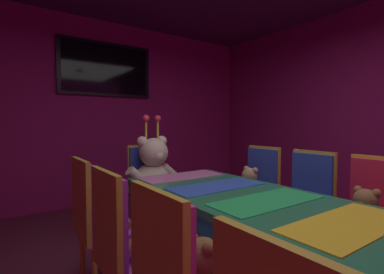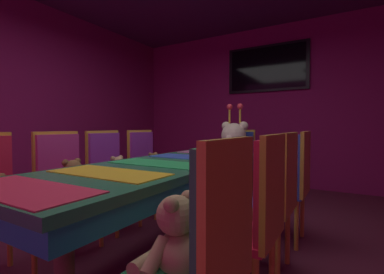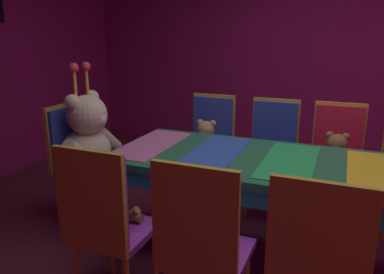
# 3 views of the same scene
# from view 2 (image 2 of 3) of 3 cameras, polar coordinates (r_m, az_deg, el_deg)

# --- Properties ---
(ground_plane) EXTENTS (7.90, 7.90, 0.00)m
(ground_plane) POSITION_cam_2_polar(r_m,az_deg,el_deg) (2.32, -7.05, -24.06)
(ground_plane) COLOR #591E33
(wall_back) EXTENTS (5.20, 0.12, 2.80)m
(wall_back) POSITION_cam_2_polar(r_m,az_deg,el_deg) (5.03, 15.78, 6.36)
(wall_back) COLOR #8C1959
(wall_back) RESTS_ON ground_plane
(banquet_table) EXTENTS (0.90, 2.35, 0.75)m
(banquet_table) POSITION_cam_2_polar(r_m,az_deg,el_deg) (2.11, -7.13, -7.93)
(banquet_table) COLOR #26724C
(banquet_table) RESTS_ON ground_plane
(chair_left_1) EXTENTS (0.42, 0.41, 0.98)m
(chair_left_1) POSITION_cam_2_polar(r_m,az_deg,el_deg) (2.56, -25.75, -7.66)
(chair_left_1) COLOR #CC338C
(chair_left_1) RESTS_ON ground_plane
(teddy_left_1) EXTENTS (0.25, 0.32, 0.30)m
(teddy_left_1) POSITION_cam_2_polar(r_m,az_deg,el_deg) (2.45, -23.83, -8.30)
(teddy_left_1) COLOR brown
(teddy_left_1) RESTS_ON chair_left_1
(chair_left_2) EXTENTS (0.42, 0.41, 0.98)m
(chair_left_2) POSITION_cam_2_polar(r_m,az_deg,el_deg) (2.90, -17.33, -6.42)
(chair_left_2) COLOR purple
(chair_left_2) RESTS_ON ground_plane
(teddy_left_2) EXTENTS (0.23, 0.29, 0.28)m
(teddy_left_2) POSITION_cam_2_polar(r_m,az_deg,el_deg) (2.80, -15.34, -7.11)
(teddy_left_2) COLOR tan
(teddy_left_2) RESTS_ON chair_left_2
(chair_left_3) EXTENTS (0.42, 0.41, 0.98)m
(chair_left_3) POSITION_cam_2_polar(r_m,az_deg,el_deg) (3.30, -9.94, -5.33)
(chair_left_3) COLOR purple
(chair_left_3) RESTS_ON ground_plane
(teddy_left_3) EXTENTS (0.22, 0.28, 0.27)m
(teddy_left_3) POSITION_cam_2_polar(r_m,az_deg,el_deg) (3.21, -7.98, -5.95)
(teddy_left_3) COLOR brown
(teddy_left_3) RESTS_ON chair_left_3
(chair_right_0) EXTENTS (0.42, 0.41, 0.98)m
(chair_right_0) POSITION_cam_2_polar(r_m,az_deg,el_deg) (1.04, 3.62, -22.11)
(chair_right_0) COLOR #268C4C
(chair_right_0) RESTS_ON ground_plane
(teddy_right_0) EXTENTS (0.26, 0.33, 0.31)m
(teddy_right_0) POSITION_cam_2_polar(r_m,az_deg,el_deg) (1.11, -3.60, -20.75)
(teddy_right_0) COLOR tan
(teddy_right_0) RESTS_ON chair_right_0
(chair_right_1) EXTENTS (0.42, 0.41, 0.98)m
(chair_right_1) POSITION_cam_2_polar(r_m,az_deg,el_deg) (1.51, 13.84, -14.37)
(chair_right_1) COLOR red
(chair_right_1) RESTS_ON ground_plane
(teddy_right_1) EXTENTS (0.26, 0.34, 0.32)m
(teddy_right_1) POSITION_cam_2_polar(r_m,az_deg,el_deg) (1.55, 8.51, -13.86)
(teddy_right_1) COLOR olive
(teddy_right_1) RESTS_ON chair_right_1
(chair_right_2) EXTENTS (0.42, 0.41, 0.98)m
(chair_right_2) POSITION_cam_2_polar(r_m,az_deg,el_deg) (2.00, 17.81, -10.28)
(chair_right_2) COLOR #2D47B2
(chair_right_2) RESTS_ON ground_plane
(chair_right_3) EXTENTS (0.42, 0.41, 0.98)m
(chair_right_3) POSITION_cam_2_polar(r_m,az_deg,el_deg) (2.56, 21.13, -7.60)
(chair_right_3) COLOR #2D47B2
(chair_right_3) RESTS_ON ground_plane
(teddy_right_3) EXTENTS (0.27, 0.34, 0.33)m
(teddy_right_3) POSITION_cam_2_polar(r_m,az_deg,el_deg) (2.59, 17.90, -7.43)
(teddy_right_3) COLOR tan
(teddy_right_3) RESTS_ON chair_right_3
(throne_chair) EXTENTS (0.41, 0.42, 0.98)m
(throne_chair) POSITION_cam_2_polar(r_m,az_deg,el_deg) (3.62, 9.71, -4.65)
(throne_chair) COLOR #2D47B2
(throne_chair) RESTS_ON ground_plane
(king_teddy_bear) EXTENTS (0.67, 0.52, 0.86)m
(king_teddy_bear) POSITION_cam_2_polar(r_m,az_deg,el_deg) (3.45, 8.74, -2.69)
(king_teddy_bear) COLOR beige
(king_teddy_bear) RESTS_ON throne_chair
(wall_tv) EXTENTS (1.39, 0.06, 0.81)m
(wall_tv) POSITION_cam_2_polar(r_m,az_deg,el_deg) (5.03, 15.58, 13.84)
(wall_tv) COLOR black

